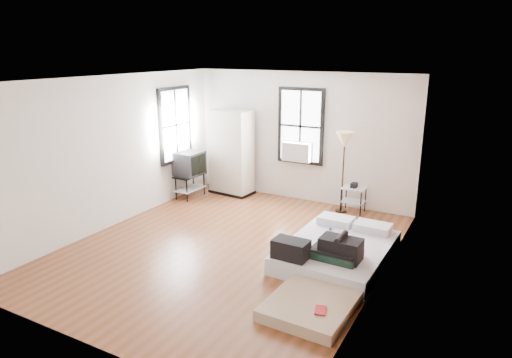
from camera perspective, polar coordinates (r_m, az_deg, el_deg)
The scene contains 8 objects.
ground at distance 7.82m, azimuth -3.37°, elevation -8.58°, with size 6.00×6.00×0.00m, color brown.
room_shell at distance 7.46m, azimuth -0.60°, elevation 4.31°, with size 5.02×6.02×2.80m.
mattress_main at distance 7.41m, azimuth 10.01°, elevation -8.70°, with size 1.56×2.09×0.66m.
mattress_bare at distance 6.53m, azimuth 8.69°, elevation -12.74°, with size 1.09×1.98×0.42m.
wardrobe at distance 10.44m, azimuth -3.09°, elevation 3.30°, with size 1.02×0.65×1.93m.
side_table at distance 9.52m, azimuth 12.11°, elevation -1.69°, with size 0.48×0.39×0.62m.
floor_lamp at distance 9.27m, azimuth 11.01°, elevation 4.35°, with size 0.36×0.36×1.67m.
tv_stand at distance 10.27m, azimuth -8.31°, elevation 1.75°, with size 0.55×0.76×1.05m.
Camera 1 is at (3.79, -6.03, 3.24)m, focal length 32.00 mm.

